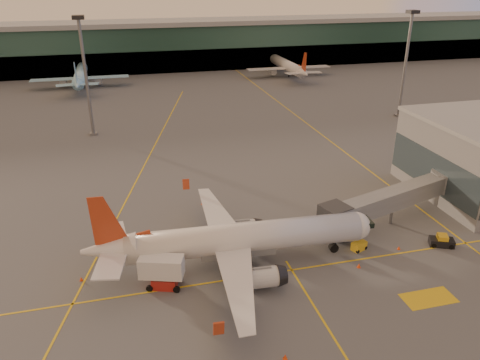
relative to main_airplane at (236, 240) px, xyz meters
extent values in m
plane|color=#4C4F54|center=(1.34, -7.99, -3.53)|extent=(600.00, 600.00, 0.00)
cube|color=gold|center=(1.34, -2.99, -3.52)|extent=(80.00, 0.25, 0.01)
cube|color=gold|center=(-8.66, 37.01, -3.52)|extent=(31.30, 115.98, 0.01)
cube|color=gold|center=(31.34, 62.01, -3.52)|extent=(0.25, 160.00, 0.01)
cube|color=gold|center=(6.34, -15.99, -3.52)|extent=(0.25, 30.00, 0.01)
cube|color=gold|center=(19.34, -11.99, -3.52)|extent=(6.00, 3.00, 0.01)
cube|color=#19382D|center=(1.34, 134.01, 4.47)|extent=(400.00, 18.00, 16.00)
cube|color=gray|center=(1.34, 134.01, 13.27)|extent=(400.00, 20.00, 1.60)
cube|color=black|center=(1.34, 125.51, 0.47)|extent=(400.00, 1.00, 8.00)
cube|color=#2D3D47|center=(34.39, 10.01, 1.47)|extent=(0.30, 21.60, 6.00)
cylinder|color=slate|center=(-18.66, 58.01, 8.97)|extent=(0.70, 0.70, 25.00)
cube|color=black|center=(-18.66, 58.01, 21.67)|extent=(2.40, 2.40, 0.80)
cube|color=slate|center=(-18.66, 58.01, -3.28)|extent=(1.60, 1.60, 0.50)
cylinder|color=slate|center=(56.34, 54.01, 8.97)|extent=(0.70, 0.70, 25.00)
cube|color=black|center=(56.34, 54.01, 21.67)|extent=(2.40, 2.40, 0.80)
cube|color=slate|center=(56.34, 54.01, -3.28)|extent=(1.60, 1.60, 0.50)
cylinder|color=silver|center=(1.24, -0.07, 0.20)|extent=(29.19, 5.37, 3.73)
sphere|color=silver|center=(15.73, -0.90, 0.20)|extent=(3.65, 3.65, 3.65)
cube|color=black|center=(16.79, -0.96, 0.66)|extent=(1.81, 2.51, 0.65)
cone|color=silver|center=(-15.02, 0.86, 0.48)|extent=(6.56, 3.90, 3.54)
cube|color=silver|center=(-14.85, -2.35, 0.57)|extent=(4.13, 6.49, 0.19)
cylinder|color=silver|center=(1.62, -5.77, -1.85)|extent=(4.03, 2.64, 2.42)
cylinder|color=black|center=(-1.02, -2.37, -2.69)|extent=(1.75, 1.40, 1.68)
cylinder|color=black|center=(-1.02, -2.37, -2.18)|extent=(0.34, 0.34, 1.02)
cube|color=silver|center=(-14.49, 4.02, 0.57)|extent=(3.50, 6.25, 0.19)
cylinder|color=silver|center=(2.26, 5.54, -1.85)|extent=(4.03, 2.64, 2.42)
cylinder|color=black|center=(-0.75, 2.47, -2.69)|extent=(1.75, 1.40, 1.68)
cylinder|color=black|center=(-0.75, 2.47, -2.18)|extent=(0.34, 0.34, 1.02)
cube|color=slate|center=(0.18, -0.01, -1.01)|extent=(9.36, 3.50, 1.49)
cylinder|color=black|center=(12.90, -0.73, -2.69)|extent=(1.21, 0.81, 1.17)
cube|color=slate|center=(24.38, 4.55, 0.50)|extent=(22.69, 9.38, 2.70)
cube|color=#2D3035|center=(13.93, 1.70, 0.50)|extent=(4.26, 4.26, 3.00)
cube|color=#2D3035|center=(15.43, 2.60, -2.33)|extent=(1.60, 2.40, 2.40)
cylinder|color=black|center=(15.43, 1.50, -3.13)|extent=(0.80, 0.40, 0.80)
cylinder|color=black|center=(15.43, 3.70, -3.13)|extent=(0.80, 0.40, 0.80)
cylinder|color=slate|center=(24.38, 4.55, -2.17)|extent=(0.50, 0.50, 2.73)
cylinder|color=slate|center=(35.34, 8.01, 0.50)|extent=(4.40, 4.40, 3.00)
cylinder|color=slate|center=(35.34, 8.01, -2.17)|extent=(2.40, 2.40, 2.73)
cube|color=maroon|center=(-9.10, -2.34, -2.88)|extent=(3.30, 2.86, 1.30)
cube|color=silver|center=(-9.35, -2.25, -0.83)|extent=(5.47, 3.66, 2.44)
cylinder|color=black|center=(-10.92, -2.83, -3.14)|extent=(0.84, 0.54, 0.78)
cylinder|color=black|center=(-7.95, -3.82, -3.14)|extent=(0.84, 0.54, 0.78)
cube|color=gold|center=(16.53, -0.83, -2.95)|extent=(2.24, 1.82, 1.17)
cylinder|color=black|center=(15.99, -1.57, -3.29)|extent=(0.54, 0.41, 0.49)
cylinder|color=black|center=(17.43, -0.98, -3.29)|extent=(0.54, 0.41, 0.49)
cube|color=black|center=(27.73, -2.65, -3.03)|extent=(3.50, 2.75, 1.00)
cube|color=gold|center=(27.73, -2.65, -2.34)|extent=(1.76, 1.85, 0.82)
cylinder|color=black|center=(26.44, -2.88, -3.21)|extent=(0.69, 0.51, 0.64)
cylinder|color=black|center=(28.44, -3.76, -3.21)|extent=(0.69, 0.51, 0.64)
cone|color=#EC400C|center=(21.69, -2.10, -3.28)|extent=(0.39, 0.39, 0.50)
cube|color=#EC400C|center=(21.69, -2.10, -3.52)|extent=(0.34, 0.34, 0.03)
cone|color=#EC400C|center=(-18.64, 1.28, -3.27)|extent=(0.41, 0.41, 0.52)
cube|color=#EC400C|center=(-18.64, 1.28, -3.52)|extent=(0.35, 0.35, 0.03)
cone|color=#EC400C|center=(0.67, -16.49, -3.25)|extent=(0.44, 0.44, 0.56)
cube|color=#EC400C|center=(0.67, -16.49, -3.51)|extent=(0.38, 0.38, 0.03)
cone|color=#EC400C|center=(-1.05, 17.37, -3.22)|extent=(0.48, 0.48, 0.61)
cube|color=#EC400C|center=(-1.05, 17.37, -3.51)|extent=(0.42, 0.42, 0.03)
cone|color=#EC400C|center=(14.60, -4.55, -3.24)|extent=(0.45, 0.45, 0.57)
cube|color=#EC400C|center=(14.60, -4.55, -3.51)|extent=(0.39, 0.39, 0.03)
camera|label=1|loc=(-11.91, -47.93, 29.91)|focal=35.00mm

